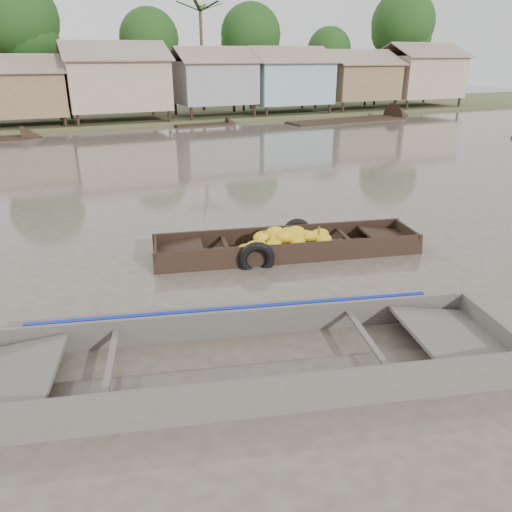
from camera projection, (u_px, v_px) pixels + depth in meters
name	position (u px, v px, depth m)	size (l,w,h in m)	color
ground	(260.00, 326.00, 8.98)	(120.00, 120.00, 0.00)	#4B4239
riverbank	(118.00, 76.00, 35.97)	(120.00, 12.47, 10.22)	#384723
banana_boat	(285.00, 245.00, 12.22)	(6.66, 2.91, 0.91)	black
viewer_boat	(246.00, 366.00, 7.71)	(8.76, 4.23, 0.68)	#46413B
distant_boats	(236.00, 131.00, 32.00)	(47.54, 14.12, 0.35)	black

